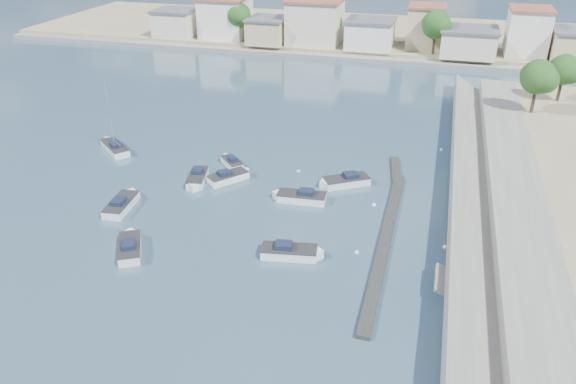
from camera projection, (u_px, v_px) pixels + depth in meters
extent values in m
plane|color=#2C4959|center=(360.00, 119.00, 76.59)|extent=(400.00, 400.00, 0.00)
cube|color=slate|center=(523.00, 233.00, 48.73)|extent=(5.00, 90.00, 1.80)
cube|color=slate|center=(471.00, 226.00, 49.76)|extent=(4.17, 90.00, 2.86)
cube|color=slate|center=(469.00, 291.00, 42.34)|extent=(5.31, 3.50, 1.94)
cube|color=black|center=(385.00, 239.00, 49.23)|extent=(1.00, 26.00, 0.35)
cube|color=black|center=(396.00, 173.00, 61.32)|extent=(2.00, 8.05, 0.30)
cube|color=gray|center=(398.00, 35.00, 120.68)|extent=(160.00, 40.00, 1.40)
cube|color=slate|center=(387.00, 61.00, 102.88)|extent=(160.00, 2.50, 0.80)
cube|color=beige|center=(177.00, 23.00, 115.94)|extent=(8.00, 8.00, 5.00)
cube|color=#595960|center=(176.00, 10.00, 114.71)|extent=(8.48, 8.48, 0.35)
cube|color=white|center=(226.00, 18.00, 114.71)|extent=(9.00, 9.00, 7.50)
cube|color=#C5B388|center=(268.00, 31.00, 110.47)|extent=(7.00, 8.00, 4.50)
cube|color=#595960|center=(268.00, 18.00, 109.35)|extent=(7.42, 8.48, 0.35)
cube|color=beige|center=(315.00, 22.00, 109.24)|extent=(10.00, 9.00, 8.00)
cube|color=#99513D|center=(315.00, 0.00, 107.31)|extent=(10.60, 9.54, 0.35)
cube|color=white|center=(370.00, 34.00, 106.48)|extent=(8.50, 8.50, 5.00)
cube|color=#595960|center=(371.00, 20.00, 105.24)|extent=(9.01, 9.01, 0.35)
cube|color=#C5B388|center=(425.00, 27.00, 106.10)|extent=(6.50, 7.50, 7.50)
cube|color=#99513D|center=(428.00, 6.00, 104.28)|extent=(6.89, 7.95, 0.35)
cube|color=beige|center=(468.00, 43.00, 101.48)|extent=(9.50, 9.00, 4.50)
cube|color=#595960|center=(470.00, 29.00, 100.36)|extent=(10.07, 9.54, 0.35)
cube|color=white|center=(527.00, 33.00, 100.87)|extent=(7.00, 8.00, 8.00)
cube|color=#99513D|center=(532.00, 9.00, 98.94)|extent=(7.42, 8.48, 0.35)
cube|color=#C5B388|center=(575.00, 46.00, 97.96)|extent=(8.00, 9.00, 5.00)
cylinder|color=#38281E|center=(239.00, 32.00, 112.15)|extent=(0.44, 0.44, 3.38)
sphere|color=#174115|center=(239.00, 15.00, 110.61)|extent=(4.80, 4.80, 4.80)
sphere|color=#174115|center=(242.00, 17.00, 109.99)|extent=(3.60, 3.60, 3.60)
sphere|color=#174115|center=(236.00, 14.00, 111.10)|extent=(3.30, 3.30, 3.30)
cylinder|color=#38281E|center=(331.00, 35.00, 110.56)|extent=(0.44, 0.44, 2.93)
sphere|color=#174115|center=(331.00, 20.00, 109.22)|extent=(4.16, 4.16, 4.16)
sphere|color=#174115|center=(334.00, 22.00, 108.68)|extent=(3.12, 3.12, 3.12)
sphere|color=#174115|center=(328.00, 19.00, 109.65)|extent=(2.86, 2.86, 2.86)
cylinder|color=#38281E|center=(434.00, 44.00, 102.26)|extent=(0.44, 0.44, 3.60)
sphere|color=#174115|center=(436.00, 24.00, 100.61)|extent=(5.12, 5.12, 5.12)
sphere|color=#174115|center=(441.00, 27.00, 99.95)|extent=(3.84, 3.84, 3.84)
sphere|color=#174115|center=(432.00, 23.00, 101.13)|extent=(3.52, 3.52, 3.52)
cylinder|color=#38281E|center=(525.00, 47.00, 101.14)|extent=(0.44, 0.44, 3.15)
sphere|color=#174115|center=(529.00, 30.00, 99.70)|extent=(4.48, 4.48, 4.48)
sphere|color=#174115|center=(534.00, 32.00, 99.12)|extent=(3.36, 3.36, 3.36)
sphere|color=#174115|center=(524.00, 28.00, 100.16)|extent=(3.08, 3.08, 3.08)
cylinder|color=#38281E|center=(533.00, 100.00, 73.24)|extent=(0.44, 0.44, 3.15)
sphere|color=#174115|center=(538.00, 77.00, 71.80)|extent=(4.48, 4.48, 4.48)
sphere|color=#174115|center=(546.00, 80.00, 71.22)|extent=(3.36, 3.36, 3.36)
sphere|color=#174115|center=(532.00, 75.00, 72.26)|extent=(3.08, 3.08, 3.08)
cylinder|color=#38281E|center=(559.00, 90.00, 77.47)|extent=(0.44, 0.44, 2.93)
sphere|color=#174115|center=(564.00, 70.00, 76.13)|extent=(4.16, 4.16, 4.16)
sphere|color=#174115|center=(571.00, 72.00, 75.59)|extent=(3.12, 3.12, 3.12)
sphere|color=#174115|center=(559.00, 68.00, 76.56)|extent=(2.86, 2.86, 2.86)
cube|color=white|center=(130.00, 249.00, 47.60)|extent=(3.66, 4.79, 1.00)
cube|color=white|center=(130.00, 237.00, 49.27)|extent=(1.55, 1.55, 1.00)
cube|color=#262628|center=(129.00, 244.00, 47.37)|extent=(3.69, 4.81, 0.08)
cube|color=#182037|center=(129.00, 245.00, 46.87)|extent=(1.59, 1.70, 0.48)
cube|color=white|center=(228.00, 178.00, 59.71)|extent=(4.05, 4.45, 1.00)
cube|color=white|center=(243.00, 174.00, 60.66)|extent=(1.36, 1.36, 1.00)
cube|color=#262628|center=(228.00, 174.00, 59.48)|extent=(4.08, 4.47, 0.08)
cube|color=#182037|center=(224.00, 173.00, 59.14)|extent=(1.65, 1.68, 0.48)
cube|color=white|center=(302.00, 198.00, 55.72)|extent=(4.91, 2.16, 1.00)
cube|color=white|center=(281.00, 196.00, 56.08)|extent=(1.82, 1.82, 1.00)
cube|color=#262628|center=(302.00, 194.00, 55.48)|extent=(4.91, 2.20, 0.08)
cube|color=#182037|center=(306.00, 192.00, 55.29)|extent=(1.51, 1.23, 0.48)
cube|color=white|center=(346.00, 182.00, 58.92)|extent=(5.09, 4.21, 1.00)
cube|color=white|center=(328.00, 185.00, 58.40)|extent=(1.66, 1.66, 1.00)
cube|color=#262628|center=(346.00, 178.00, 58.69)|extent=(5.12, 4.25, 0.08)
cube|color=#182037|center=(351.00, 175.00, 58.70)|extent=(1.86, 1.79, 0.48)
cube|color=white|center=(121.00, 206.00, 54.34)|extent=(2.37, 4.92, 1.00)
cube|color=white|center=(130.00, 196.00, 56.13)|extent=(1.87, 1.87, 1.00)
cube|color=#262628|center=(121.00, 201.00, 54.11)|extent=(2.40, 4.93, 0.08)
cube|color=#182037|center=(118.00, 201.00, 53.59)|extent=(1.31, 1.54, 0.48)
cube|color=white|center=(232.00, 164.00, 62.93)|extent=(3.41, 3.49, 1.00)
cube|color=white|center=(227.00, 159.00, 64.10)|extent=(1.01, 1.01, 1.00)
cube|color=#262628|center=(232.00, 160.00, 62.70)|extent=(3.43, 3.51, 0.08)
cube|color=#182037|center=(233.00, 159.00, 62.31)|extent=(1.35, 1.35, 0.48)
cube|color=white|center=(198.00, 179.00, 59.62)|extent=(2.62, 4.67, 1.00)
cube|color=white|center=(194.00, 187.00, 57.93)|extent=(1.62, 1.62, 1.00)
cube|color=#262628|center=(197.00, 174.00, 59.39)|extent=(2.65, 4.67, 0.08)
cube|color=#182037|center=(198.00, 171.00, 59.67)|extent=(1.31, 1.52, 0.48)
cube|color=white|center=(289.00, 253.00, 47.07)|extent=(4.90, 2.56, 1.00)
cube|color=white|center=(313.00, 255.00, 46.88)|extent=(1.81, 1.81, 1.00)
cube|color=#262628|center=(289.00, 248.00, 46.84)|extent=(4.91, 2.59, 0.08)
cube|color=#182037|center=(284.00, 245.00, 46.78)|extent=(1.56, 1.34, 0.48)
cube|color=white|center=(115.00, 149.00, 66.78)|extent=(5.28, 4.88, 1.00)
cube|color=white|center=(109.00, 142.00, 68.53)|extent=(1.37, 1.37, 1.00)
cube|color=#262628|center=(114.00, 145.00, 66.55)|extent=(5.30, 4.91, 0.08)
cube|color=#182037|center=(116.00, 144.00, 66.04)|extent=(1.96, 1.90, 0.48)
cylinder|color=silver|center=(110.00, 113.00, 64.70)|extent=(0.12, 0.12, 8.00)
cylinder|color=silver|center=(117.00, 143.00, 65.34)|extent=(1.88, 1.62, 0.08)
sphere|color=white|center=(357.00, 253.00, 47.60)|extent=(0.41, 0.41, 0.41)
sphere|color=white|center=(445.00, 247.00, 48.35)|extent=(0.41, 0.41, 0.41)
sphere|color=white|center=(374.00, 205.00, 55.02)|extent=(0.41, 0.41, 0.41)
sphere|color=white|center=(298.00, 171.00, 61.79)|extent=(0.41, 0.41, 0.41)
sphere|color=white|center=(441.00, 150.00, 67.10)|extent=(0.41, 0.41, 0.41)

